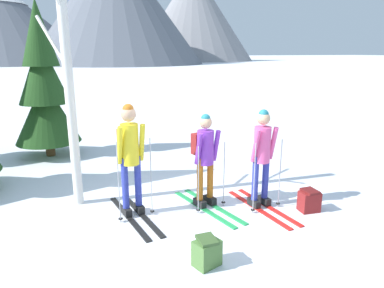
# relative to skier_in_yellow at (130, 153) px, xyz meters

# --- Properties ---
(ground_plane) EXTENTS (400.00, 400.00, 0.00)m
(ground_plane) POSITION_rel_skier_in_yellow_xyz_m (1.14, -0.18, -1.05)
(ground_plane) COLOR white
(skier_in_yellow) EXTENTS (0.60, 1.77, 1.85)m
(skier_in_yellow) POSITION_rel_skier_in_yellow_xyz_m (0.00, 0.00, 0.00)
(skier_in_yellow) COLOR black
(skier_in_yellow) RESTS_ON ground
(skier_in_purple) EXTENTS (0.71, 1.73, 1.63)m
(skier_in_purple) POSITION_rel_skier_in_yellow_xyz_m (1.25, -0.11, -0.15)
(skier_in_purple) COLOR green
(skier_in_purple) RESTS_ON ground
(skier_in_pink) EXTENTS (0.61, 1.69, 1.71)m
(skier_in_pink) POSITION_rel_skier_in_yellow_xyz_m (2.14, -0.47, -0.12)
(skier_in_pink) COLOR red
(skier_in_pink) RESTS_ON ground
(pine_tree_near) EXTENTS (1.59, 1.59, 3.84)m
(pine_tree_near) POSITION_rel_skier_in_yellow_xyz_m (-1.34, 4.11, 0.70)
(pine_tree_near) COLOR #51381E
(pine_tree_near) RESTS_ON ground
(birch_tree_tall) EXTENTS (0.52, 0.94, 4.26)m
(birch_tree_tall) POSITION_rel_skier_in_yellow_xyz_m (-0.82, 0.77, 1.14)
(birch_tree_tall) COLOR silver
(birch_tree_tall) RESTS_ON ground
(backpack_on_snow_front) EXTENTS (0.38, 0.33, 0.38)m
(backpack_on_snow_front) POSITION_rel_skier_in_yellow_xyz_m (0.60, -1.77, -0.87)
(backpack_on_snow_front) COLOR #4C7238
(backpack_on_snow_front) RESTS_ON ground
(backpack_on_snow_beside) EXTENTS (0.34, 0.28, 0.38)m
(backpack_on_snow_beside) POSITION_rel_skier_in_yellow_xyz_m (2.82, -0.93, -0.87)
(backpack_on_snow_beside) COLOR maroon
(backpack_on_snow_beside) RESTS_ON ground
(mountain_ridge_distant) EXTENTS (96.89, 52.73, 24.54)m
(mountain_ridge_distant) POSITION_rel_skier_in_yellow_xyz_m (3.79, 81.48, 9.91)
(mountain_ridge_distant) COLOR slate
(mountain_ridge_distant) RESTS_ON ground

